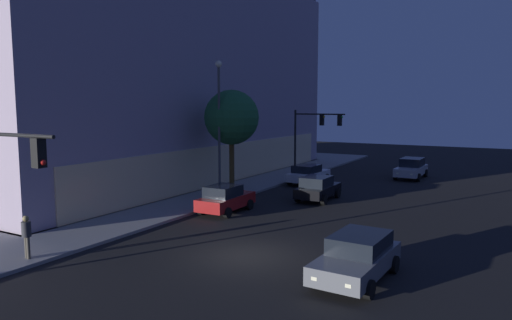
% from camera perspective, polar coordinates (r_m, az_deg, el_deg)
% --- Properties ---
extents(ground_plane, '(120.00, 120.00, 0.00)m').
position_cam_1_polar(ground_plane, '(20.02, -1.19, -11.49)').
color(ground_plane, black).
extents(modern_building, '(36.57, 22.26, 20.72)m').
position_cam_1_polar(modern_building, '(44.33, -15.38, 11.64)').
color(modern_building, '#4C4C51').
rests_on(modern_building, ground).
extents(traffic_light_far_corner, '(0.34, 4.59, 5.70)m').
position_cam_1_polar(traffic_light_far_corner, '(40.51, 7.05, 3.79)').
color(traffic_light_far_corner, black).
rests_on(traffic_light_far_corner, sidewalk_corner).
extents(street_lamp_sidewalk, '(0.44, 0.44, 8.96)m').
position_cam_1_polar(street_lamp_sidewalk, '(30.92, -4.50, 5.61)').
color(street_lamp_sidewalk, '#494949').
rests_on(street_lamp_sidewalk, sidewalk_corner).
extents(sidewalk_tree, '(3.77, 3.77, 7.15)m').
position_cam_1_polar(sidewalk_tree, '(32.41, -2.99, 5.14)').
color(sidewalk_tree, brown).
rests_on(sidewalk_tree, sidewalk_corner).
extents(pedestrian_waiting, '(0.36, 0.36, 1.74)m').
position_cam_1_polar(pedestrian_waiting, '(20.97, -26.07, -7.96)').
color(pedestrian_waiting, '#4C473D').
rests_on(pedestrian_waiting, sidewalk_corner).
extents(car_grey, '(4.69, 2.33, 1.60)m').
position_cam_1_polar(car_grey, '(17.61, 12.19, -11.37)').
color(car_grey, slate).
rests_on(car_grey, ground).
extents(car_red, '(4.08, 2.04, 1.62)m').
position_cam_1_polar(car_red, '(27.55, -3.75, -4.71)').
color(car_red, maroon).
rests_on(car_red, ground).
extents(car_black, '(4.19, 2.06, 1.61)m').
position_cam_1_polar(car_black, '(31.27, 7.50, -3.37)').
color(car_black, black).
rests_on(car_black, ground).
extents(car_white, '(4.56, 2.27, 1.55)m').
position_cam_1_polar(car_white, '(37.65, 6.32, -1.69)').
color(car_white, silver).
rests_on(car_white, ground).
extents(car_silver, '(4.78, 2.19, 1.71)m').
position_cam_1_polar(car_silver, '(42.53, 18.32, -0.94)').
color(car_silver, '#B7BABF').
rests_on(car_silver, ground).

